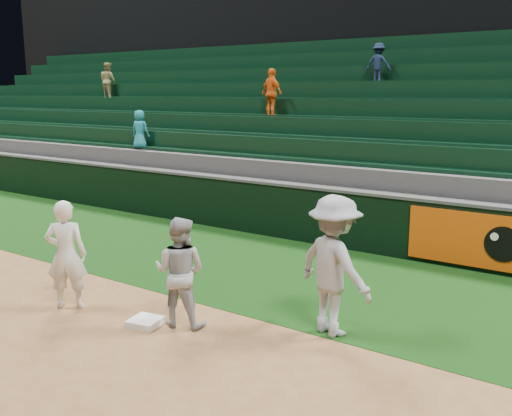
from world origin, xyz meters
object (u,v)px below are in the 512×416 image
(first_baseman, at_px, (66,255))
(base_coach, at_px, (334,266))
(first_base, at_px, (145,322))
(baserunner, at_px, (180,272))

(first_baseman, relative_size, base_coach, 0.87)
(first_base, relative_size, first_baseman, 0.25)
(baserunner, xyz_separation_m, base_coach, (1.90, 0.95, 0.18))
(first_base, distance_m, baserunner, 0.89)
(baserunner, bearing_deg, base_coach, -171.20)
(first_base, xyz_separation_m, base_coach, (2.30, 1.26, 0.91))
(base_coach, bearing_deg, first_baseman, 39.81)
(baserunner, bearing_deg, first_baseman, -3.29)
(first_baseman, height_order, base_coach, base_coach)
(first_baseman, relative_size, baserunner, 1.07)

